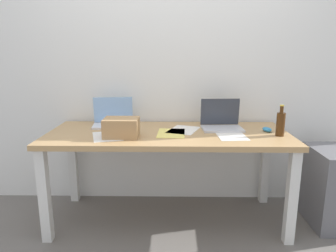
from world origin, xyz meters
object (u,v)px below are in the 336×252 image
(desk, at_px, (168,143))
(computer_mouse, at_px, (267,129))
(laptop_right, at_px, (221,122))
(laptop_left, at_px, (113,120))
(beer_bottle, at_px, (281,123))
(filing_cabinet, at_px, (336,187))
(cardboard_box, at_px, (121,128))

(desk, height_order, computer_mouse, computer_mouse)
(computer_mouse, bearing_deg, laptop_right, 152.91)
(desk, bearing_deg, computer_mouse, 2.46)
(laptop_right, bearing_deg, desk, -164.33)
(desk, distance_m, laptop_left, 0.54)
(laptop_left, height_order, beer_bottle, laptop_left)
(laptop_right, relative_size, filing_cabinet, 0.54)
(desk, distance_m, laptop_right, 0.48)
(computer_mouse, bearing_deg, desk, 169.57)
(laptop_right, xyz_separation_m, computer_mouse, (0.35, -0.09, -0.04))
(laptop_left, bearing_deg, laptop_right, -5.36)
(laptop_left, relative_size, filing_cabinet, 0.57)
(laptop_right, distance_m, filing_cabinet, 1.05)
(filing_cabinet, bearing_deg, laptop_left, 172.29)
(desk, bearing_deg, filing_cabinet, -1.63)
(desk, distance_m, beer_bottle, 0.88)
(desk, height_order, filing_cabinet, desk)
(laptop_left, xyz_separation_m, computer_mouse, (1.27, -0.18, -0.04))
(computer_mouse, distance_m, cardboard_box, 1.15)
(beer_bottle, xyz_separation_m, cardboard_box, (-1.19, -0.06, -0.02))
(laptop_left, bearing_deg, cardboard_box, -69.83)
(cardboard_box, relative_size, filing_cabinet, 0.41)
(computer_mouse, relative_size, filing_cabinet, 0.16)
(filing_cabinet, bearing_deg, laptop_right, 169.97)
(laptop_left, bearing_deg, desk, -23.73)
(laptop_left, distance_m, filing_cabinet, 1.91)
(desk, distance_m, computer_mouse, 0.80)
(laptop_left, height_order, computer_mouse, laptop_left)
(filing_cabinet, bearing_deg, cardboard_box, -176.27)
(laptop_right, bearing_deg, computer_mouse, -14.20)
(computer_mouse, relative_size, cardboard_box, 0.39)
(beer_bottle, bearing_deg, laptop_right, 152.09)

